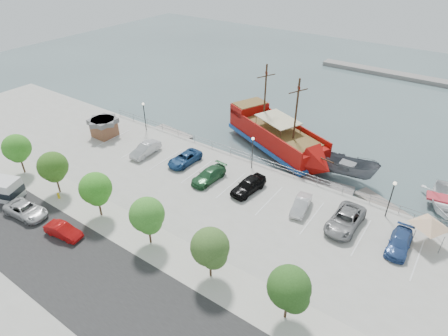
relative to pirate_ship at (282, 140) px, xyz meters
The scene contains 32 objects.
ground 13.56m from the pirate_ship, 92.19° to the right, with size 160.00×160.00×0.00m, color #455558.
street 29.43m from the pirate_ship, 91.00° to the right, with size 100.00×8.00×0.04m, color black.
sidewalk 23.43m from the pirate_ship, 91.25° to the right, with size 100.00×4.00×0.05m, color #B5AF9F.
seawall_railing 5.65m from the pirate_ship, 95.22° to the right, with size 50.00×0.06×1.00m.
far_shore 42.69m from the pirate_ship, 77.15° to the left, with size 40.00×3.00×0.80m, color gray.
pirate_ship is the anchor object (origin of this frame).
patrol_boat 9.41m from the pirate_ship, ahead, with size 2.77×7.35×2.85m, color #565A61.
speedboat 20.27m from the pirate_ship, ahead, with size 5.13×7.18×1.49m, color white.
dock_west 16.45m from the pirate_ship, 165.09° to the right, with size 6.55×1.87×0.37m, color gray.
dock_mid 9.01m from the pirate_ship, 28.43° to the right, with size 7.09×2.03×0.41m, color slate.
dock_east 15.56m from the pirate_ship, 15.80° to the right, with size 6.87×1.96×0.39m, color gray.
shed 24.83m from the pirate_ship, 152.37° to the right, with size 3.20×3.20×2.60m.
canopy_tent 21.33m from the pirate_ship, 23.87° to the right, with size 4.58×4.58×3.16m.
street_van 31.45m from the pirate_ship, 117.93° to the right, with size 2.24×4.86×1.35m, color #BABABA.
street_sedan 28.91m from the pirate_ship, 108.02° to the right, with size 1.36×3.90×1.28m, color #AF0C0C.
fire_hydrant 28.24m from the pirate_ship, 120.97° to the right, with size 0.27×0.27×0.78m.
lamp_post_left 19.86m from the pirate_ship, 159.54° to the right, with size 0.36×0.36×4.28m.
lamp_post_mid 7.21m from the pirate_ship, 94.24° to the right, with size 0.36×0.36×4.28m.
lamp_post_right 17.08m from the pirate_ship, 24.04° to the right, with size 0.36×0.36×4.28m.
tree_a 32.51m from the pirate_ship, 133.61° to the right, with size 3.30×3.20×5.00m.
tree_b 28.16m from the pirate_ship, 123.20° to the right, with size 3.30×3.20×5.00m.
tree_c 25.04m from the pirate_ship, 109.61° to the right, with size 3.30×3.20×5.00m.
tree_d 23.64m from the pirate_ship, 93.33° to the right, with size 3.30×3.20×5.00m.
tree_e 24.26m from the pirate_ship, 76.51° to the right, with size 3.30×3.20×5.00m.
tree_f 26.77m from the pirate_ship, 61.72° to the right, with size 3.30×3.20×5.00m.
parked_car_b 18.05m from the pirate_ship, 138.55° to the right, with size 1.60×4.57×1.51m, color #B3B3B4.
parked_car_c 13.36m from the pirate_ship, 126.63° to the right, with size 2.22×4.81×1.34m, color navy.
parked_car_d 12.47m from the pirate_ship, 105.04° to the right, with size 1.97×4.84×1.40m, color #245730.
parked_car_e 11.36m from the pirate_ship, 81.54° to the right, with size 1.92×4.77×1.62m, color black.
parked_car_f 13.49m from the pirate_ship, 54.05° to the right, with size 1.40×4.01×1.32m, color silver.
parked_car_g 16.56m from the pirate_ship, 40.75° to the right, with size 2.64×5.73×1.59m, color gray.
parked_car_h 20.78m from the pirate_ship, 31.62° to the right, with size 1.86×4.57×1.33m, color #2D4A84.
Camera 1 is at (19.37, -27.20, 24.83)m, focal length 30.00 mm.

